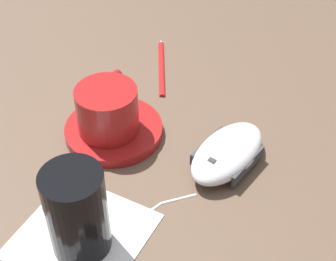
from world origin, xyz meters
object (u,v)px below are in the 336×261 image
object	(u,v)px
drinking_glass	(77,212)
pen	(162,64)
saucer	(113,131)
computer_mouse	(227,153)
coffee_cup	(108,109)

from	to	relation	value
drinking_glass	pen	xyz separation A→B (m)	(0.24, 0.22, -0.05)
saucer	drinking_glass	distance (m)	0.18
computer_mouse	drinking_glass	xyz separation A→B (m)	(-0.20, -0.01, 0.04)
coffee_cup	pen	bearing A→B (deg)	32.85
saucer	coffee_cup	distance (m)	0.04
pen	drinking_glass	bearing A→B (deg)	-138.02
drinking_glass	computer_mouse	bearing A→B (deg)	2.25
computer_mouse	coffee_cup	bearing A→B (deg)	126.51
computer_mouse	pen	size ratio (longest dim) A/B	1.04
saucer	computer_mouse	xyz separation A→B (m)	(0.09, -0.12, 0.01)
drinking_glass	pen	distance (m)	0.33
coffee_cup	drinking_glass	size ratio (longest dim) A/B	0.89
computer_mouse	pen	distance (m)	0.22
coffee_cup	drinking_glass	xyz separation A→B (m)	(-0.11, -0.13, 0.01)
saucer	drinking_glass	bearing A→B (deg)	-130.22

